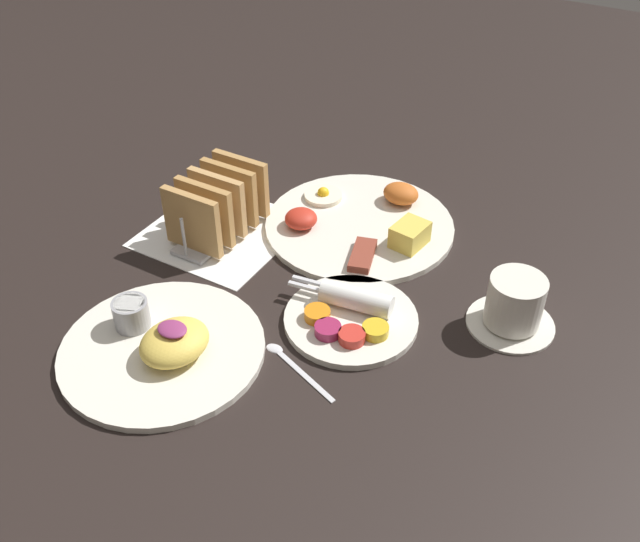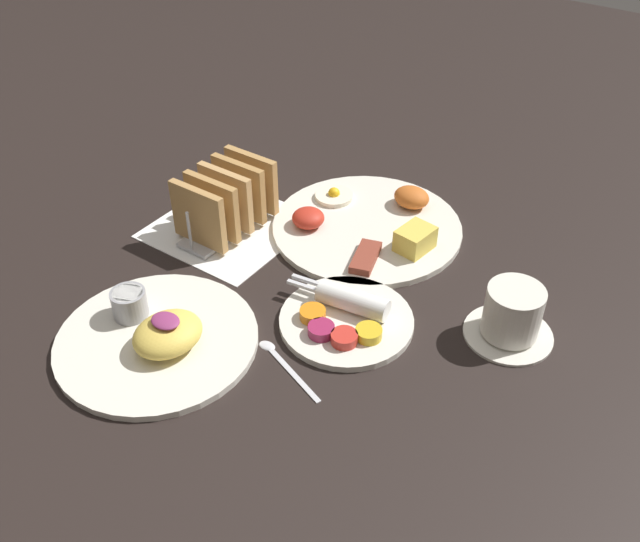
{
  "view_description": "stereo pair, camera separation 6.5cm",
  "coord_description": "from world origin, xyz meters",
  "views": [
    {
      "loc": [
        0.46,
        -0.67,
        0.66
      ],
      "look_at": [
        0.05,
        0.02,
        0.03
      ],
      "focal_mm": 40.0,
      "sensor_mm": 36.0,
      "label": 1
    },
    {
      "loc": [
        0.51,
        -0.63,
        0.66
      ],
      "look_at": [
        0.05,
        0.02,
        0.03
      ],
      "focal_mm": 40.0,
      "sensor_mm": 36.0,
      "label": 2
    }
  ],
  "objects": [
    {
      "name": "toast_rack",
      "position": [
        -0.15,
        0.06,
        0.05
      ],
      "size": [
        0.1,
        0.18,
        0.1
      ],
      "color": "#B7B7BC",
      "rests_on": "ground_plane"
    },
    {
      "name": "coffee_cup",
      "position": [
        0.32,
        0.09,
        0.04
      ],
      "size": [
        0.12,
        0.12,
        0.08
      ],
      "color": "silver",
      "rests_on": "ground_plane"
    },
    {
      "name": "plate_breakfast",
      "position": [
        0.04,
        0.19,
        0.01
      ],
      "size": [
        0.3,
        0.3,
        0.05
      ],
      "color": "silver",
      "rests_on": "ground_plane"
    },
    {
      "name": "ground_plane",
      "position": [
        0.0,
        0.0,
        0.0
      ],
      "size": [
        3.0,
        3.0,
        0.0
      ],
      "primitive_type": "plane",
      "color": "black"
    },
    {
      "name": "teaspoon",
      "position": [
        0.1,
        -0.13,
        0.0
      ],
      "size": [
        0.13,
        0.05,
        0.01
      ],
      "color": "silver",
      "rests_on": "ground_plane"
    },
    {
      "name": "plate_condiments",
      "position": [
        0.13,
        -0.02,
        0.01
      ],
      "size": [
        0.2,
        0.18,
        0.04
      ],
      "color": "silver",
      "rests_on": "ground_plane"
    },
    {
      "name": "napkin_flat",
      "position": [
        -0.15,
        0.06,
        0.0
      ],
      "size": [
        0.22,
        0.22,
        0.0
      ],
      "color": "white",
      "rests_on": "ground_plane"
    },
    {
      "name": "plate_foreground",
      "position": [
        -0.05,
        -0.19,
        0.01
      ],
      "size": [
        0.27,
        0.27,
        0.06
      ],
      "color": "silver",
      "rests_on": "ground_plane"
    }
  ]
}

